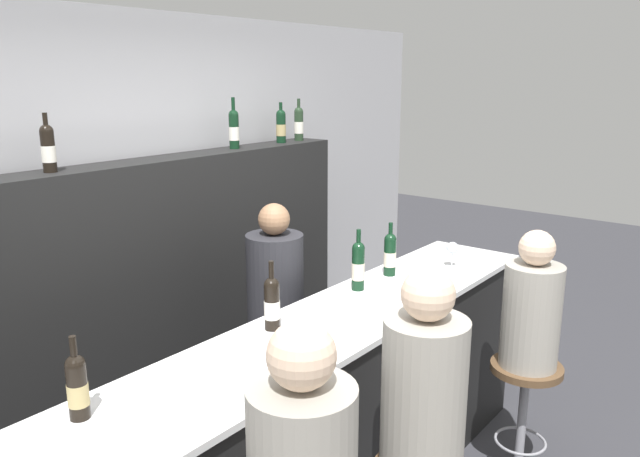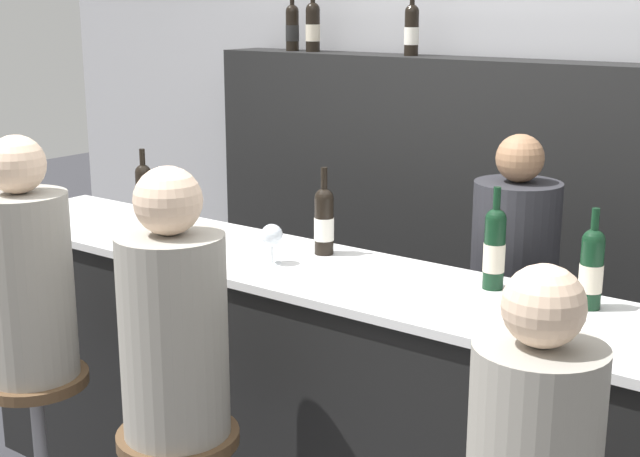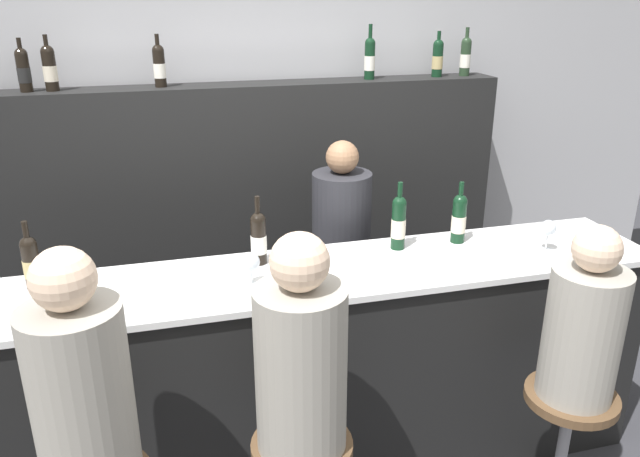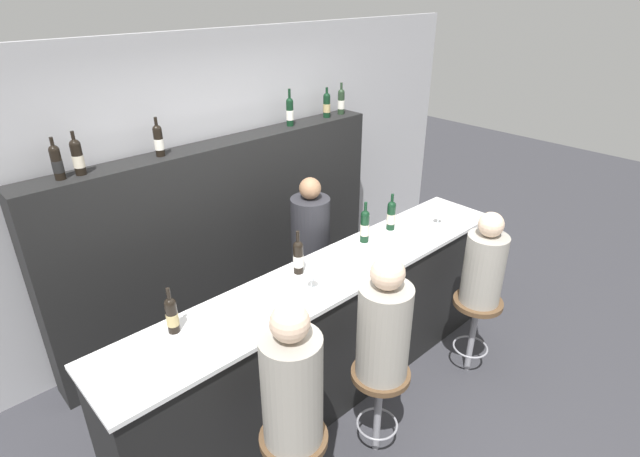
{
  "view_description": "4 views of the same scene",
  "coord_description": "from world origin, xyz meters",
  "views": [
    {
      "loc": [
        -2.11,
        -1.39,
        2.23
      ],
      "look_at": [
        0.06,
        0.32,
        1.54
      ],
      "focal_mm": 35.0,
      "sensor_mm": 36.0,
      "label": 1
    },
    {
      "loc": [
        1.73,
        -2.12,
        2.0
      ],
      "look_at": [
        -0.03,
        0.23,
        1.25
      ],
      "focal_mm": 50.0,
      "sensor_mm": 36.0,
      "label": 2
    },
    {
      "loc": [
        -0.57,
        -2.2,
        2.28
      ],
      "look_at": [
        0.11,
        0.35,
        1.27
      ],
      "focal_mm": 35.0,
      "sensor_mm": 36.0,
      "label": 3
    },
    {
      "loc": [
        -2.1,
        -1.88,
        2.94
      ],
      "look_at": [
        -0.17,
        0.19,
        1.53
      ],
      "focal_mm": 28.0,
      "sensor_mm": 36.0,
      "label": 4
    }
  ],
  "objects": [
    {
      "name": "wall_back",
      "position": [
        0.0,
        1.82,
        1.3
      ],
      "size": [
        6.4,
        0.05,
        2.6
      ],
      "color": "#B2B2B7",
      "rests_on": "ground_plane"
    },
    {
      "name": "bar_counter",
      "position": [
        0.0,
        0.27,
        0.55
      ],
      "size": [
        3.4,
        0.59,
        1.09
      ],
      "color": "black",
      "rests_on": "ground_plane"
    },
    {
      "name": "back_bar_cabinet",
      "position": [
        0.0,
        1.6,
        0.87
      ],
      "size": [
        3.19,
        0.28,
        1.75
      ],
      "color": "black",
      "rests_on": "ground_plane"
    },
    {
      "name": "wine_bottle_counter_0",
      "position": [
        -1.12,
        0.43,
        1.21
      ],
      "size": [
        0.07,
        0.07,
        0.3
      ],
      "color": "black",
      "rests_on": "bar_counter"
    },
    {
      "name": "wine_bottle_counter_1",
      "position": [
        -0.16,
        0.43,
        1.22
      ],
      "size": [
        0.07,
        0.07,
        0.33
      ],
      "color": "black",
      "rests_on": "bar_counter"
    },
    {
      "name": "wine_bottle_counter_2",
      "position": [
        0.52,
        0.43,
        1.23
      ],
      "size": [
        0.07,
        0.07,
        0.34
      ],
      "color": "black",
      "rests_on": "bar_counter"
    },
    {
      "name": "wine_bottle_counter_3",
      "position": [
        0.85,
        0.43,
        1.22
      ],
      "size": [
        0.07,
        0.07,
        0.31
      ],
      "color": "black",
      "rests_on": "bar_counter"
    },
    {
      "name": "wine_bottle_backbar_0",
      "position": [
        -1.23,
        1.6,
        1.87
      ],
      "size": [
        0.07,
        0.07,
        0.29
      ],
      "color": "black",
      "rests_on": "back_bar_cabinet"
    },
    {
      "name": "wine_bottle_backbar_1",
      "position": [
        -1.1,
        1.6,
        1.87
      ],
      "size": [
        0.07,
        0.07,
        0.3
      ],
      "color": "black",
      "rests_on": "back_bar_cabinet"
    },
    {
      "name": "wine_bottle_backbar_2",
      "position": [
        -0.51,
        1.6,
        1.87
      ],
      "size": [
        0.07,
        0.07,
        0.3
      ],
      "color": "black",
      "rests_on": "back_bar_cabinet"
    },
    {
      "name": "wine_bottle_backbar_3",
      "position": [
        0.77,
        1.6,
        1.88
      ],
      "size": [
        0.07,
        0.07,
        0.33
      ],
      "color": "black",
      "rests_on": "back_bar_cabinet"
    },
    {
      "name": "wine_bottle_backbar_4",
      "position": [
        1.23,
        1.6,
        1.87
      ],
      "size": [
        0.07,
        0.07,
        0.28
      ],
      "color": "black",
      "rests_on": "back_bar_cabinet"
    },
    {
      "name": "wine_bottle_backbar_5",
      "position": [
        1.43,
        1.6,
        1.87
      ],
      "size": [
        0.07,
        0.07,
        0.3
      ],
      "color": "#233823",
      "rests_on": "back_bar_cabinet"
    },
    {
      "name": "wine_glass_0",
      "position": [
        -0.23,
        0.21,
        1.19
      ],
      "size": [
        0.08,
        0.08,
        0.14
      ],
      "color": "silver",
      "rests_on": "bar_counter"
    },
    {
      "name": "wine_glass_1",
      "position": [
        1.21,
        0.21,
        1.2
      ],
      "size": [
        0.08,
        0.08,
        0.16
      ],
      "color": "silver",
      "rests_on": "bar_counter"
    },
    {
      "name": "guest_seated_left",
      "position": [
        -0.88,
        -0.36,
        1.07
      ],
      "size": [
        0.33,
        0.33,
        0.87
      ],
      "color": "gray",
      "rests_on": "bar_stool_left"
    },
    {
      "name": "guest_seated_middle",
      "position": [
        -0.15,
        -0.36,
        1.06
      ],
      "size": [
        0.33,
        0.33,
        0.84
      ],
      "color": "gray",
      "rests_on": "bar_stool_middle"
    },
    {
      "name": "bar_stool_right",
      "position": [
        1.02,
        -0.36,
        0.54
      ],
      "size": [
        0.38,
        0.38,
        0.69
      ],
      "color": "gray",
      "rests_on": "ground_plane"
    },
    {
      "name": "guest_seated_right",
      "position": [
        1.02,
        -0.36,
        1.02
      ],
      "size": [
        0.31,
        0.31,
        0.75
      ],
      "color": "gray",
      "rests_on": "bar_stool_right"
    },
    {
      "name": "bartender",
      "position": [
        0.38,
        0.9,
        0.7
      ],
      "size": [
        0.33,
        0.33,
        1.53
      ],
      "color": "#28282D",
      "rests_on": "ground_plane"
    }
  ]
}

